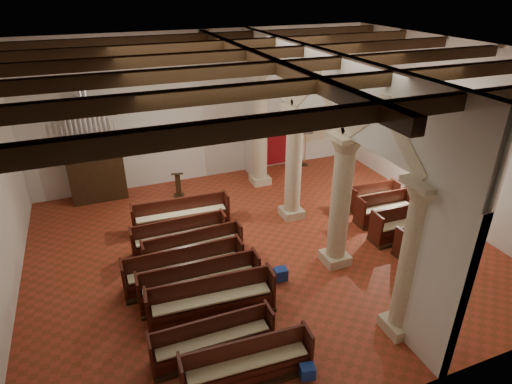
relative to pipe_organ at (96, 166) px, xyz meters
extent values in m
plane|color=#9A3421|center=(4.50, -5.50, -1.37)|extent=(14.00, 14.00, 0.00)
plane|color=#311C10|center=(4.50, -5.50, 4.63)|extent=(14.00, 14.00, 0.00)
cube|color=silver|center=(4.50, 0.50, 1.63)|extent=(14.00, 0.02, 6.00)
cube|color=silver|center=(4.50, -11.50, 1.63)|extent=(14.00, 0.02, 6.00)
cube|color=silver|center=(11.50, -5.50, 1.63)|extent=(0.02, 12.00, 6.00)
cube|color=beige|center=(6.30, -10.00, -1.22)|extent=(0.75, 0.75, 0.30)
cylinder|color=beige|center=(6.30, -10.00, 0.58)|extent=(0.56, 0.56, 3.30)
cube|color=beige|center=(6.30, -7.00, -1.22)|extent=(0.75, 0.75, 0.30)
cylinder|color=beige|center=(6.30, -7.00, 0.58)|extent=(0.56, 0.56, 3.30)
cube|color=beige|center=(6.30, -4.00, -1.22)|extent=(0.75, 0.75, 0.30)
cylinder|color=beige|center=(6.30, -4.00, 0.58)|extent=(0.56, 0.56, 3.30)
cube|color=beige|center=(6.30, -1.00, -1.22)|extent=(0.75, 0.75, 0.30)
cylinder|color=beige|center=(6.30, -1.00, 0.58)|extent=(0.56, 0.56, 3.30)
cube|color=silver|center=(6.30, -5.50, 3.66)|extent=(0.25, 11.90, 1.93)
cube|color=#3A8264|center=(11.48, -7.00, 0.83)|extent=(0.03, 1.00, 2.20)
cube|color=#3A8264|center=(11.48, -3.00, 0.83)|extent=(0.03, 1.00, 2.20)
cube|color=#3A8264|center=(9.50, 0.48, 0.83)|extent=(1.00, 0.03, 2.20)
cube|color=black|center=(0.00, 0.00, -0.47)|extent=(2.00, 0.80, 1.80)
cube|color=black|center=(0.00, 0.00, 0.53)|extent=(2.10, 0.85, 0.20)
cube|color=#342010|center=(2.85, -1.05, -1.33)|extent=(0.47, 0.47, 0.09)
cube|color=#342010|center=(2.85, -1.05, -0.88)|extent=(0.23, 0.23, 0.99)
cube|color=#342010|center=(2.85, -1.12, -0.34)|extent=(0.51, 0.44, 0.17)
cube|color=maroon|center=(8.00, 0.42, -0.22)|extent=(1.60, 0.06, 2.10)
cylinder|color=gold|center=(8.00, 0.40, 0.88)|extent=(1.80, 0.04, 0.04)
cone|color=black|center=(8.90, 0.00, -1.31)|extent=(0.39, 0.39, 0.13)
cylinder|color=gold|center=(8.90, 0.00, -0.07)|extent=(0.04, 0.04, 2.60)
cylinder|color=gold|center=(8.90, 0.00, 1.12)|extent=(0.26, 0.73, 0.03)
cube|color=#201752|center=(8.90, -0.02, 0.58)|extent=(0.57, 0.20, 0.92)
cube|color=navy|center=(3.53, -10.48, -1.12)|extent=(0.36, 0.31, 0.31)
cube|color=navy|center=(4.37, -7.27, -1.09)|extent=(0.38, 0.32, 0.36)
cube|color=navy|center=(3.33, -6.89, -1.12)|extent=(0.36, 0.33, 0.30)
cylinder|color=white|center=(2.93, -8.77, -1.21)|extent=(0.93, 0.15, 0.09)
cube|color=black|center=(2.35, -9.98, -1.32)|extent=(2.86, 0.82, 0.09)
cube|color=#4C1910|center=(2.35, -10.03, -1.07)|extent=(2.70, 0.53, 0.42)
cube|color=#4C1910|center=(2.35, -9.81, -0.83)|extent=(2.68, 0.22, 0.89)
cube|color=#4C1910|center=(0.97, -9.96, -0.83)|extent=(0.10, 0.57, 0.89)
cube|color=#4C1910|center=(3.73, -9.96, -0.83)|extent=(0.10, 0.57, 0.89)
cube|color=beige|center=(2.35, -10.03, -0.83)|extent=(2.59, 0.48, 0.05)
cube|color=black|center=(1.86, -9.08, -1.32)|extent=(2.82, 0.66, 0.09)
cube|color=#4D1710|center=(1.86, -9.13, -1.07)|extent=(2.67, 0.39, 0.41)
cube|color=#4D1710|center=(1.86, -8.92, -0.84)|extent=(2.66, 0.08, 0.87)
cube|color=#4D1710|center=(0.49, -9.06, -0.84)|extent=(0.07, 0.55, 0.87)
cube|color=#4D1710|center=(3.23, -9.06, -0.84)|extent=(0.07, 0.55, 0.87)
cube|color=beige|center=(1.86, -9.13, -0.84)|extent=(2.56, 0.35, 0.05)
cube|color=black|center=(2.20, -7.86, -1.32)|extent=(3.24, 0.94, 0.11)
cube|color=#460F0F|center=(2.20, -7.92, -1.03)|extent=(3.07, 0.62, 0.47)
cube|color=#460F0F|center=(2.20, -7.68, -0.77)|extent=(3.05, 0.27, 1.00)
cube|color=#460F0F|center=(0.63, -7.84, -0.77)|extent=(0.11, 0.63, 1.00)
cube|color=#460F0F|center=(3.76, -7.84, -0.77)|extent=(0.11, 0.63, 1.00)
cube|color=beige|center=(2.20, -7.92, -0.77)|extent=(2.95, 0.57, 0.05)
cube|color=black|center=(2.11, -7.08, -1.32)|extent=(3.25, 0.79, 0.10)
cube|color=#46170F|center=(2.11, -7.13, -1.04)|extent=(3.10, 0.48, 0.46)
cube|color=#46170F|center=(2.11, -6.90, -0.79)|extent=(3.09, 0.14, 0.97)
cube|color=#46170F|center=(0.52, -7.06, -0.79)|extent=(0.09, 0.61, 0.97)
cube|color=#46170F|center=(3.69, -7.06, -0.79)|extent=(0.09, 0.61, 0.97)
cube|color=beige|center=(2.11, -7.13, -0.79)|extent=(2.97, 0.43, 0.05)
cube|color=black|center=(1.86, -6.34, -1.32)|extent=(3.34, 0.77, 0.10)
cube|color=#491D0F|center=(1.86, -6.39, -1.03)|extent=(3.18, 0.45, 0.47)
cube|color=#491D0F|center=(1.86, -6.15, -0.77)|extent=(3.18, 0.11, 0.99)
cube|color=#491D0F|center=(0.23, -6.32, -0.77)|extent=(0.08, 0.63, 0.99)
cube|color=#491D0F|center=(3.49, -6.32, -0.77)|extent=(0.08, 0.63, 0.99)
cube|color=beige|center=(1.86, -6.39, -0.77)|extent=(3.06, 0.41, 0.05)
cube|color=black|center=(2.36, -5.37, -1.32)|extent=(3.04, 0.75, 0.09)
cube|color=#46110F|center=(2.36, -5.41, -1.07)|extent=(2.88, 0.47, 0.42)
cube|color=#46110F|center=(2.36, -5.20, -0.84)|extent=(2.87, 0.17, 0.88)
cube|color=#46110F|center=(0.88, -5.35, -0.84)|extent=(0.08, 0.56, 0.88)
cube|color=#46110F|center=(3.83, -5.35, -0.84)|extent=(0.08, 0.56, 0.88)
cube|color=beige|center=(2.36, -5.41, -0.84)|extent=(2.76, 0.43, 0.05)
cube|color=black|center=(2.11, -4.63, -1.32)|extent=(2.96, 0.70, 0.10)
cube|color=#4E1710|center=(2.11, -4.68, -1.05)|extent=(2.81, 0.40, 0.45)
cube|color=#4E1710|center=(2.11, -4.45, -0.80)|extent=(2.81, 0.08, 0.94)
cube|color=#4E1710|center=(0.66, -4.61, -0.80)|extent=(0.07, 0.59, 0.94)
cube|color=#4E1710|center=(3.55, -4.61, -0.80)|extent=(0.07, 0.59, 0.94)
cube|color=beige|center=(2.11, -4.68, -0.80)|extent=(2.69, 0.36, 0.05)
cube|color=black|center=(2.45, -3.34, -1.32)|extent=(3.30, 0.86, 0.10)
cube|color=#4E1910|center=(2.45, -3.39, -1.04)|extent=(3.14, 0.55, 0.45)
cube|color=#4E1910|center=(2.45, -3.16, -0.79)|extent=(3.12, 0.21, 0.96)
cube|color=#4E1910|center=(0.85, -3.32, -0.79)|extent=(0.10, 0.61, 0.96)
cube|color=#4E1910|center=(4.05, -3.32, -0.79)|extent=(0.10, 0.61, 0.96)
cube|color=beige|center=(2.45, -3.39, -0.79)|extent=(3.01, 0.50, 0.05)
cube|color=black|center=(9.13, -7.56, -1.32)|extent=(1.95, 0.75, 0.10)
cube|color=#4E1510|center=(9.13, -7.61, -1.06)|extent=(1.78, 0.46, 0.43)
cube|color=#4E1510|center=(9.13, -7.39, -0.82)|extent=(1.77, 0.14, 0.91)
cube|color=#4E1510|center=(8.20, -7.54, -0.82)|extent=(0.09, 0.58, 0.91)
cube|color=#4E1510|center=(10.05, -7.54, -0.82)|extent=(0.09, 0.58, 0.91)
cube|color=beige|center=(9.13, -7.61, -0.82)|extent=(1.71, 0.42, 0.05)
cube|color=black|center=(8.88, -6.66, -1.32)|extent=(1.87, 0.76, 0.11)
cube|color=#48160F|center=(8.88, -6.71, -1.03)|extent=(1.72, 0.44, 0.48)
cube|color=#48160F|center=(8.88, -6.46, -0.76)|extent=(1.71, 0.09, 1.01)
cube|color=#48160F|center=(7.98, -6.63, -0.76)|extent=(0.08, 0.64, 1.01)
cube|color=#48160F|center=(9.77, -6.63, -0.76)|extent=(0.08, 0.64, 1.01)
cube|color=beige|center=(8.88, -6.71, -0.76)|extent=(1.65, 0.40, 0.05)
cube|color=black|center=(9.17, -5.52, -1.32)|extent=(2.10, 0.74, 0.10)
cube|color=#4C1310|center=(9.17, -5.57, -1.05)|extent=(1.94, 0.44, 0.45)
cube|color=#4C1310|center=(9.17, -5.34, -0.79)|extent=(1.94, 0.11, 0.95)
cube|color=#4C1310|center=(8.16, -5.50, -0.79)|extent=(0.08, 0.60, 0.95)
cube|color=#4C1310|center=(10.17, -5.50, -0.79)|extent=(0.08, 0.60, 0.95)
cube|color=beige|center=(9.17, -5.57, -0.79)|extent=(1.86, 0.40, 0.05)
cube|color=black|center=(9.39, -4.56, -1.33)|extent=(1.92, 0.71, 0.09)
cube|color=#501411|center=(9.39, -4.61, -1.08)|extent=(1.76, 0.43, 0.41)
cube|color=#501411|center=(9.39, -4.40, -0.85)|extent=(1.75, 0.13, 0.86)
cube|color=#501411|center=(8.47, -4.54, -0.85)|extent=(0.08, 0.55, 0.86)
cube|color=#501411|center=(10.30, -4.54, -0.85)|extent=(0.08, 0.55, 0.86)
cube|color=beige|center=(9.39, -4.61, -0.85)|extent=(1.69, 0.39, 0.05)
camera|label=1|loc=(0.16, -16.00, 6.38)|focal=30.00mm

